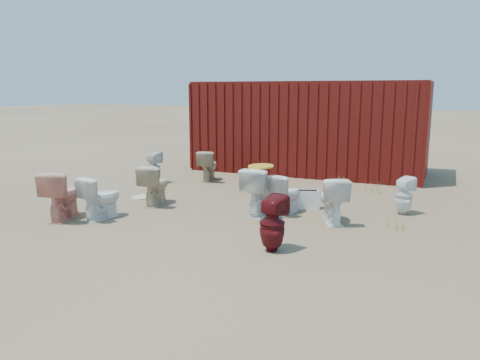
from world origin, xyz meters
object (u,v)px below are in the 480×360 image
at_px(toilet_front_e, 332,199).
at_px(toilet_back_beige_left, 155,185).
at_px(toilet_back_e, 404,196).
at_px(toilet_front_maroon, 272,224).
at_px(toilet_front_c, 285,194).
at_px(toilet_front_a, 101,197).
at_px(toilet_front_pink, 62,195).
at_px(toilet_back_a, 153,168).
at_px(toilet_back_beige_right, 208,166).
at_px(toilet_back_yellowlid, 261,191).
at_px(shipping_container, 310,127).
at_px(loose_tank, 306,199).

relative_size(toilet_front_e, toilet_back_beige_left, 1.00).
relative_size(toilet_back_beige_left, toilet_back_e, 1.15).
xyz_separation_m(toilet_front_maroon, toilet_back_e, (1.46, 2.78, -0.05)).
height_order(toilet_front_c, toilet_back_beige_left, toilet_back_beige_left).
distance_m(toilet_front_a, toilet_front_pink, 0.64).
relative_size(toilet_back_a, toilet_back_e, 1.12).
height_order(toilet_back_a, toilet_back_beige_right, toilet_back_a).
bearing_deg(toilet_front_maroon, toilet_front_e, -90.27).
bearing_deg(toilet_back_yellowlid, toilet_back_beige_left, 7.64).
relative_size(toilet_front_a, toilet_front_c, 1.03).
bearing_deg(toilet_front_e, shipping_container, -94.78).
relative_size(toilet_front_e, toilet_back_yellowlid, 0.91).
distance_m(toilet_front_e, toilet_back_yellowlid, 1.28).
xyz_separation_m(toilet_front_pink, toilet_back_a, (-0.37, 3.24, -0.05)).
bearing_deg(toilet_front_maroon, shipping_container, -65.23).
relative_size(shipping_container, toilet_back_a, 7.87).
bearing_deg(toilet_front_e, toilet_front_a, -4.39).
distance_m(toilet_front_maroon, toilet_back_beige_left, 3.38).
height_order(toilet_back_beige_left, toilet_back_yellowlid, toilet_back_yellowlid).
distance_m(toilet_back_a, toilet_back_beige_left, 2.13).
bearing_deg(toilet_back_beige_left, toilet_back_a, -65.84).
xyz_separation_m(shipping_container, toilet_back_a, (-2.86, -3.23, -0.82)).
xyz_separation_m(toilet_front_pink, toilet_back_beige_right, (0.65, 4.07, -0.05)).
height_order(toilet_front_e, toilet_back_beige_right, toilet_front_e).
relative_size(toilet_front_pink, toilet_front_c, 1.18).
distance_m(shipping_container, toilet_front_c, 4.71).
distance_m(toilet_front_a, toilet_back_beige_right, 3.77).
bearing_deg(toilet_back_yellowlid, toilet_front_pink, 32.46).
bearing_deg(toilet_back_beige_left, shipping_container, -119.28).
distance_m(toilet_back_a, toilet_back_e, 5.70).
bearing_deg(toilet_back_a, toilet_front_c, 164.62).
bearing_deg(toilet_front_e, toilet_back_beige_right, -58.44).
relative_size(toilet_front_pink, toilet_front_maroon, 1.09).
distance_m(toilet_front_pink, toilet_back_beige_right, 4.12).
height_order(shipping_container, toilet_front_e, shipping_container).
bearing_deg(toilet_back_e, toilet_back_yellowlid, 56.04).
bearing_deg(toilet_back_beige_left, toilet_front_a, 65.77).
bearing_deg(toilet_front_c, loose_tank, -102.26).
relative_size(toilet_front_pink, toilet_back_beige_left, 1.09).
xyz_separation_m(toilet_front_maroon, loose_tank, (-0.25, 2.46, -0.22)).
distance_m(toilet_back_beige_right, toilet_back_e, 4.84).
height_order(toilet_front_a, toilet_front_pink, toilet_front_pink).
bearing_deg(toilet_back_yellowlid, toilet_front_a, 32.84).
bearing_deg(toilet_back_beige_left, toilet_back_beige_right, -96.58).
xyz_separation_m(toilet_back_beige_right, toilet_back_yellowlid, (2.33, -2.39, 0.05)).
bearing_deg(toilet_back_a, toilet_front_maroon, 146.08).
relative_size(toilet_front_e, toilet_back_a, 1.03).
distance_m(toilet_front_maroon, toilet_back_yellowlid, 1.94).
distance_m(toilet_front_c, loose_tank, 0.57).
height_order(toilet_front_pink, loose_tank, toilet_front_pink).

